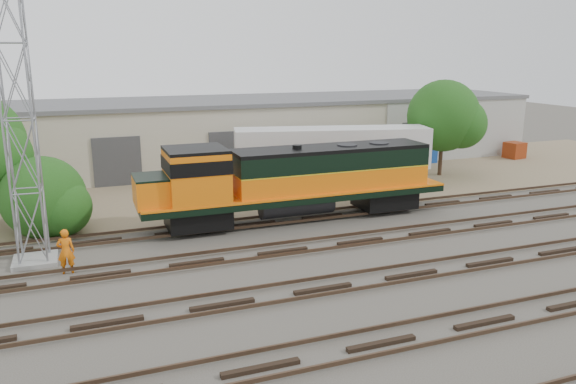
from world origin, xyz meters
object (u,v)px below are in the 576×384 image
object	(u,v)px
locomotive	(292,179)
worker	(66,251)
semi_trailer	(336,150)
signal_tower	(20,125)

from	to	relation	value
locomotive	worker	size ratio (longest dim) A/B	8.77
locomotive	semi_trailer	bearing A→B (deg)	48.59
locomotive	signal_tower	world-z (taller)	signal_tower
signal_tower	worker	world-z (taller)	signal_tower
locomotive	worker	bearing A→B (deg)	-162.54
locomotive	worker	world-z (taller)	locomotive
locomotive	semi_trailer	xyz separation A→B (m)	(5.79, 6.56, 0.20)
locomotive	worker	distance (m)	12.08
worker	semi_trailer	world-z (taller)	semi_trailer
signal_tower	semi_trailer	size ratio (longest dim) A/B	0.93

